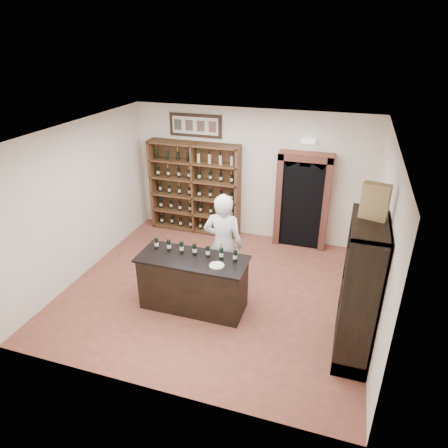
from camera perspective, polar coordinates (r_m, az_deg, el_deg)
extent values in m
plane|color=#99493D|center=(7.74, -1.23, -9.35)|extent=(5.50, 5.50, 0.00)
plane|color=white|center=(6.50, -1.48, 12.88)|extent=(5.50, 5.50, 0.00)
cube|color=silver|center=(9.22, 3.76, 7.00)|extent=(5.50, 0.04, 3.00)
cube|color=silver|center=(8.24, -19.77, 3.19)|extent=(0.04, 5.00, 3.00)
cube|color=silver|center=(6.70, 21.51, -2.28)|extent=(0.04, 5.00, 3.00)
cube|color=brown|center=(9.70, -3.84, 5.46)|extent=(2.20, 0.02, 2.20)
cube|color=brown|center=(9.98, -9.98, 5.69)|extent=(0.06, 0.38, 2.20)
cube|color=brown|center=(9.22, 1.97, 4.40)|extent=(0.06, 0.38, 2.20)
cube|color=brown|center=(9.55, -4.23, 5.10)|extent=(0.04, 0.38, 2.20)
cube|color=brown|center=(9.97, -4.04, -0.62)|extent=(2.18, 0.38, 0.04)
cube|color=brown|center=(9.79, -4.12, 1.61)|extent=(2.18, 0.38, 0.04)
cube|color=brown|center=(9.62, -4.19, 3.92)|extent=(2.18, 0.38, 0.03)
cube|color=brown|center=(9.47, -4.28, 6.30)|extent=(2.18, 0.38, 0.04)
cube|color=brown|center=(9.34, -4.36, 8.76)|extent=(2.18, 0.38, 0.04)
cube|color=brown|center=(9.23, -4.45, 11.27)|extent=(2.18, 0.38, 0.04)
cube|color=black|center=(9.31, -4.11, 13.87)|extent=(1.25, 0.04, 0.52)
cube|color=black|center=(9.02, 11.14, 3.11)|extent=(0.97, 0.29, 2.05)
cube|color=#A3523F|center=(9.06, 7.90, 3.59)|extent=(0.14, 0.35, 2.15)
cube|color=#A3523F|center=(8.96, 14.39, 2.76)|extent=(0.14, 0.35, 2.15)
cube|color=#A3523F|center=(8.67, 11.70, 9.40)|extent=(1.15, 0.35, 0.16)
cube|color=white|center=(8.69, 11.97, 11.54)|extent=(0.30, 0.10, 0.10)
cube|color=black|center=(7.07, -4.41, -8.57)|extent=(1.80, 0.70, 0.94)
cube|color=black|center=(6.80, -4.55, -5.01)|extent=(1.88, 0.78, 0.04)
cylinder|color=black|center=(7.10, -9.63, -2.72)|extent=(0.07, 0.07, 0.21)
cylinder|color=beige|center=(7.11, -9.63, -2.83)|extent=(0.07, 0.07, 0.07)
cylinder|color=#AE752E|center=(7.03, -9.72, -1.64)|extent=(0.03, 0.03, 0.09)
cylinder|color=black|center=(7.00, -7.88, -3.02)|extent=(0.07, 0.07, 0.21)
cylinder|color=beige|center=(7.01, -7.87, -3.13)|extent=(0.07, 0.07, 0.07)
cylinder|color=#AE752E|center=(6.93, -7.95, -1.93)|extent=(0.03, 0.03, 0.09)
cylinder|color=black|center=(6.91, -6.07, -3.32)|extent=(0.07, 0.07, 0.21)
cylinder|color=beige|center=(6.92, -6.07, -3.43)|extent=(0.07, 0.07, 0.07)
cylinder|color=#AE752E|center=(6.84, -6.13, -2.22)|extent=(0.03, 0.03, 0.09)
cylinder|color=black|center=(6.83, -4.22, -3.63)|extent=(0.07, 0.07, 0.21)
cylinder|color=beige|center=(6.84, -4.22, -3.74)|extent=(0.07, 0.07, 0.07)
cylinder|color=#AE752E|center=(6.76, -4.26, -2.52)|extent=(0.03, 0.03, 0.09)
cylinder|color=black|center=(6.75, -2.32, -3.94)|extent=(0.07, 0.07, 0.21)
cylinder|color=beige|center=(6.76, -2.32, -4.05)|extent=(0.07, 0.07, 0.07)
cylinder|color=#AE752E|center=(6.68, -2.35, -2.82)|extent=(0.03, 0.03, 0.09)
cylinder|color=black|center=(6.68, -0.38, -4.25)|extent=(0.07, 0.07, 0.21)
cylinder|color=beige|center=(6.69, -0.38, -4.36)|extent=(0.07, 0.07, 0.07)
cylinder|color=#AE752E|center=(6.61, -0.39, -3.12)|extent=(0.03, 0.03, 0.09)
cylinder|color=black|center=(6.62, 1.60, -4.57)|extent=(0.07, 0.07, 0.21)
cylinder|color=beige|center=(6.63, 1.59, -4.68)|extent=(0.07, 0.07, 0.07)
cylinder|color=#AE752E|center=(6.55, 1.61, -3.43)|extent=(0.03, 0.03, 0.09)
cube|color=black|center=(6.11, 20.89, -9.35)|extent=(0.02, 1.20, 2.20)
cube|color=black|center=(5.62, 18.65, -12.35)|extent=(0.48, 0.04, 2.20)
cube|color=black|center=(6.59, 18.80, -6.32)|extent=(0.48, 0.04, 2.20)
cube|color=black|center=(5.58, 20.27, 0.12)|extent=(0.48, 1.20, 0.04)
cube|color=black|center=(6.68, 17.52, -16.05)|extent=(0.48, 1.20, 0.24)
cube|color=black|center=(6.53, 17.79, -14.53)|extent=(0.48, 1.16, 0.03)
cube|color=black|center=(6.21, 18.47, -10.62)|extent=(0.48, 1.16, 0.03)
cube|color=black|center=(5.91, 19.20, -6.29)|extent=(0.48, 1.16, 0.03)
imported|color=silver|center=(7.19, -0.12, -3.06)|extent=(0.75, 0.52, 1.97)
cylinder|color=beige|center=(6.54, -1.05, -5.95)|extent=(0.25, 0.25, 0.02)
cube|color=tan|center=(5.58, 20.77, 3.02)|extent=(0.37, 0.23, 0.49)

